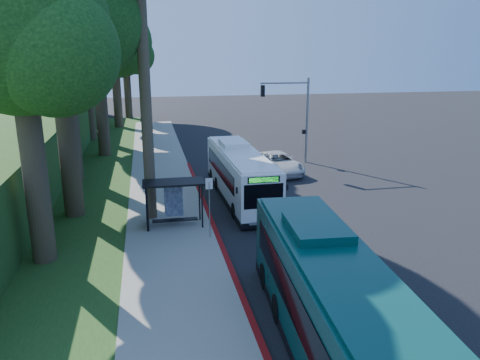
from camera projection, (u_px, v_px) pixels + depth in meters
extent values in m
plane|color=black|center=(285.00, 202.00, 29.17)|extent=(140.00, 140.00, 0.00)
cube|color=gray|center=(167.00, 209.00, 27.77)|extent=(4.50, 70.00, 0.12)
cube|color=maroon|center=(215.00, 230.00, 24.43)|extent=(0.25, 30.00, 0.13)
cube|color=#234719|center=(78.00, 191.00, 31.41)|extent=(8.00, 70.00, 0.06)
cube|color=black|center=(174.00, 182.00, 24.34)|extent=(3.20, 1.50, 0.10)
cube|color=black|center=(147.00, 208.00, 24.41)|extent=(0.06, 1.30, 2.20)
cube|color=navy|center=(174.00, 201.00, 25.33)|extent=(1.00, 0.12, 1.70)
cube|color=black|center=(175.00, 220.00, 24.79)|extent=(2.40, 0.40, 0.06)
cube|color=black|center=(147.00, 204.00, 24.99)|extent=(0.08, 0.08, 2.40)
cube|color=black|center=(200.00, 201.00, 25.52)|extent=(0.08, 0.08, 2.40)
cube|color=black|center=(148.00, 211.00, 23.85)|extent=(0.08, 0.08, 2.40)
cube|color=black|center=(202.00, 208.00, 24.39)|extent=(0.08, 0.08, 2.40)
cylinder|color=gray|center=(210.00, 211.00, 23.02)|extent=(0.06, 0.06, 3.00)
cube|color=white|center=(209.00, 184.00, 22.65)|extent=(0.35, 0.04, 0.55)
cylinder|color=gray|center=(307.00, 121.00, 38.59)|extent=(0.20, 0.20, 7.00)
cylinder|color=gray|center=(285.00, 83.00, 37.37)|extent=(4.00, 0.14, 0.14)
cube|color=black|center=(263.00, 91.00, 37.19)|extent=(0.30, 0.30, 0.90)
cube|color=black|center=(304.00, 132.00, 38.78)|extent=(0.25, 0.25, 0.35)
cylinder|color=#4C3F2D|center=(146.00, 102.00, 24.45)|extent=(0.60, 0.60, 13.00)
cylinder|color=#382B1E|center=(66.00, 124.00, 25.38)|extent=(1.10, 1.10, 10.50)
sphere|color=#0E350F|center=(86.00, 22.00, 23.14)|extent=(5.60, 5.60, 5.60)
sphere|color=#0E350F|center=(32.00, 18.00, 24.95)|extent=(5.20, 5.20, 5.20)
cylinder|color=#382B1E|center=(68.00, 98.00, 32.56)|extent=(1.18, 1.18, 11.90)
sphere|color=#0E350F|center=(88.00, 5.00, 29.92)|extent=(7.00, 7.00, 7.00)
sphere|color=#0E350F|center=(36.00, 3.00, 32.18)|extent=(6.50, 6.50, 6.50)
cylinder|color=#382B1E|center=(101.00, 100.00, 40.68)|extent=(1.06, 1.06, 9.80)
sphere|color=#0E350F|center=(95.00, 28.00, 39.06)|extent=(8.40, 8.40, 8.40)
sphere|color=#0E350F|center=(116.00, 42.00, 38.49)|extent=(5.88, 5.88, 5.88)
sphere|color=#0E350F|center=(80.00, 39.00, 40.39)|extent=(5.46, 5.46, 5.46)
cylinder|color=#382B1E|center=(87.00, 86.00, 47.66)|extent=(1.14, 1.14, 11.20)
sphere|color=#0E350F|center=(80.00, 15.00, 45.81)|extent=(9.60, 9.60, 9.60)
sphere|color=#0E350F|center=(101.00, 28.00, 45.16)|extent=(6.72, 6.72, 6.72)
sphere|color=#0E350F|center=(66.00, 26.00, 47.34)|extent=(6.24, 6.24, 6.24)
cylinder|color=#382B1E|center=(117.00, 90.00, 55.97)|extent=(1.02, 1.02, 9.10)
sphere|color=#0E350F|center=(113.00, 41.00, 54.47)|extent=(8.00, 8.00, 8.00)
sphere|color=#0E350F|center=(128.00, 50.00, 53.92)|extent=(5.60, 5.60, 5.60)
sphere|color=#0E350F|center=(102.00, 48.00, 55.74)|extent=(5.20, 5.20, 5.20)
cylinder|color=#382B1E|center=(127.00, 87.00, 63.81)|extent=(0.98, 0.98, 8.40)
sphere|color=#0E350F|center=(125.00, 48.00, 62.42)|extent=(7.00, 7.00, 7.00)
sphere|color=#0E350F|center=(136.00, 56.00, 61.96)|extent=(4.90, 4.90, 4.90)
sphere|color=#0E350F|center=(116.00, 54.00, 63.54)|extent=(4.55, 4.55, 4.55)
cylinder|color=#382B1E|center=(34.00, 162.00, 19.81)|extent=(1.02, 1.02, 9.10)
sphere|color=#0E350F|center=(17.00, 24.00, 18.31)|extent=(7.20, 7.20, 7.20)
sphere|color=#0E350F|center=(54.00, 51.00, 17.84)|extent=(5.04, 5.04, 5.04)
cube|color=white|center=(240.00, 173.00, 29.43)|extent=(2.61, 11.26, 2.66)
cube|color=black|center=(240.00, 194.00, 29.80)|extent=(2.63, 11.31, 0.33)
cube|color=black|center=(238.00, 168.00, 29.80)|extent=(2.61, 8.79, 1.03)
cube|color=black|center=(263.00, 196.00, 24.15)|extent=(2.10, 0.15, 1.31)
cube|color=black|center=(224.00, 151.00, 34.57)|extent=(1.91, 0.15, 0.93)
cube|color=#19E533|center=(264.00, 180.00, 23.90)|extent=(1.55, 0.12, 0.26)
cube|color=white|center=(240.00, 152.00, 29.06)|extent=(2.41, 10.69, 0.11)
cube|color=white|center=(234.00, 144.00, 30.77)|extent=(1.71, 2.37, 0.33)
cylinder|color=black|center=(235.00, 211.00, 26.15)|extent=(0.30, 0.94, 0.93)
cylinder|color=black|center=(272.00, 208.00, 26.60)|extent=(0.30, 0.94, 0.93)
cylinder|color=black|center=(213.00, 175.00, 33.53)|extent=(0.30, 0.94, 0.93)
cylinder|color=black|center=(242.00, 174.00, 33.98)|extent=(0.30, 0.94, 0.93)
cube|color=#0B3D38|center=(335.00, 306.00, 13.87)|extent=(3.39, 12.41, 2.91)
cube|color=black|center=(332.00, 350.00, 14.28)|extent=(3.42, 12.47, 0.36)
cube|color=black|center=(330.00, 289.00, 14.29)|extent=(3.28, 9.72, 1.12)
cube|color=black|center=(288.00, 223.00, 19.59)|extent=(2.09, 0.26, 1.02)
cube|color=#0B3D38|center=(338.00, 260.00, 13.47)|extent=(3.15, 11.79, 0.12)
cube|color=#0B3D38|center=(317.00, 228.00, 15.37)|extent=(1.99, 2.67, 0.36)
cylinder|color=black|center=(266.00, 276.00, 18.52)|extent=(0.37, 1.04, 1.02)
cylinder|color=black|center=(323.00, 272.00, 18.83)|extent=(0.37, 1.04, 1.02)
imported|color=silver|center=(278.00, 163.00, 35.90)|extent=(3.32, 5.89, 1.55)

